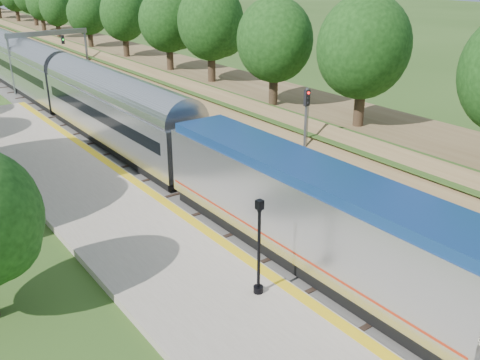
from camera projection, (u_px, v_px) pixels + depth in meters
trackbed at (35, 82)px, 60.76m from camera, size 9.50×170.00×0.28m
platform at (174, 266)px, 24.03m from camera, size 6.40×68.00×0.38m
yellow_stripe at (225, 244)px, 25.52m from camera, size 0.55×68.00×0.01m
embankment at (103, 58)px, 64.62m from camera, size 10.64×170.00×11.70m
signal_gantry at (48, 44)px, 55.48m from camera, size 8.40×0.38×6.20m
train at (3, 58)px, 62.34m from camera, size 3.10×124.20×4.56m
lamppost_far at (259, 253)px, 21.13m from camera, size 0.41×0.41×4.13m
signal_farside at (305, 127)px, 31.78m from camera, size 0.33×0.26×5.97m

